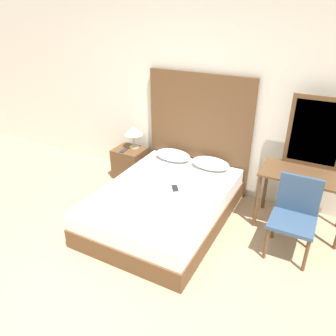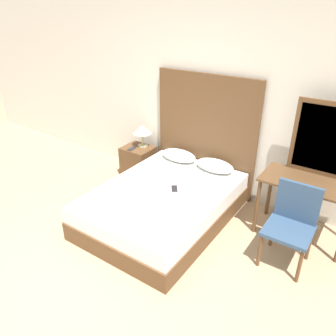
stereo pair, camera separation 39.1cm
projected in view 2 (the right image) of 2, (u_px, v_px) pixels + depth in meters
name	position (u px, v px, depth m)	size (l,w,h in m)	color
ground_plane	(61.00, 293.00, 3.09)	(16.00, 16.00, 0.00)	tan
wall_back	(202.00, 94.00, 4.39)	(10.00, 0.06, 2.70)	silver
bed	(164.00, 205.00, 4.05)	(1.42, 1.96, 0.43)	brown
headboard	(205.00, 134.00, 4.51)	(1.50, 0.05, 1.65)	brown
pillow_left	(179.00, 156.00, 4.64)	(0.52, 0.29, 0.16)	white
pillow_right	(215.00, 166.00, 4.35)	(0.52, 0.29, 0.16)	white
phone_on_bed	(174.00, 189.00, 3.96)	(0.15, 0.16, 0.01)	#232328
nightstand	(138.00, 161.00, 5.11)	(0.45, 0.40, 0.47)	brown
table_lamp	(142.00, 130.00, 4.92)	(0.28, 0.28, 0.34)	tan
phone_on_nightstand	(132.00, 149.00, 4.94)	(0.08, 0.15, 0.01)	#232328
vanity_desk	(307.00, 191.00, 3.59)	(0.99, 0.53, 0.72)	brown
vanity_mirror	(322.00, 139.00, 3.52)	(0.62, 0.03, 0.83)	brown
chair	(292.00, 220.00, 3.31)	(0.45, 0.45, 0.85)	#334C6B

